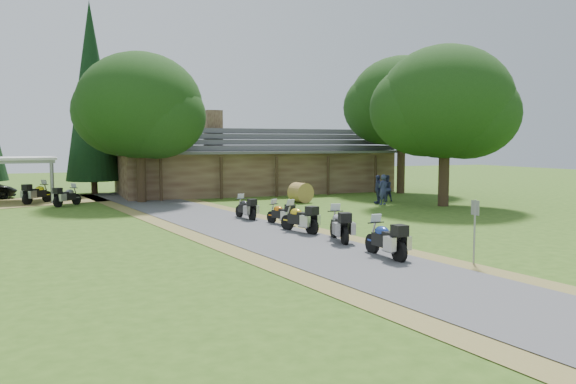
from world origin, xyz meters
name	(u,v)px	position (x,y,z in m)	size (l,w,h in m)	color
ground	(327,254)	(0.00, 0.00, 0.00)	(120.00, 120.00, 0.00)	#335417
driveway	(270,237)	(-0.50, 4.00, 0.00)	(46.00, 46.00, 0.00)	#4E4F51
lodge	(255,160)	(6.00, 24.00, 2.45)	(21.40, 9.40, 4.90)	brown
carport	(2,180)	(-11.37, 23.06, 1.42)	(6.54, 4.36, 2.84)	white
motorcycle_row_a	(385,238)	(1.46, -1.31, 0.68)	(1.98, 0.64, 1.35)	navy
motorcycle_row_b	(339,224)	(1.52, 1.98, 0.68)	(1.99, 0.65, 1.36)	#94969B
motorcycle_row_c	(299,217)	(1.00, 4.50, 0.66)	(1.94, 0.63, 1.33)	gold
motorcycle_row_d	(281,213)	(1.13, 6.88, 0.57)	(1.66, 0.54, 1.13)	orange
motorcycle_row_e	(246,207)	(0.28, 9.34, 0.60)	(1.74, 0.57, 1.19)	black
motorcycle_carport_a	(37,192)	(-9.29, 21.19, 0.71)	(2.06, 0.67, 1.41)	yellow
motorcycle_carport_b	(67,195)	(-7.62, 19.01, 0.64)	(1.88, 0.61, 1.29)	slate
person_a	(383,187)	(10.01, 12.25, 1.08)	(0.61, 0.44, 2.16)	navy
person_b	(386,186)	(11.30, 13.85, 0.99)	(0.56, 0.40, 1.98)	navy
person_c	(378,187)	(10.14, 13.01, 1.04)	(0.59, 0.42, 2.07)	navy
hay_bale	(301,193)	(5.96, 15.37, 0.62)	(1.25, 1.25, 1.14)	olive
sign_post	(474,232)	(3.47, -3.18, 1.00)	(0.36, 0.06, 2.01)	gray
oak_lodge_left	(140,124)	(-3.24, 19.38, 4.89)	(7.75, 7.75, 9.79)	black
oak_lodge_right	(402,119)	(15.62, 18.58, 5.50)	(7.77, 7.77, 11.01)	black
oak_driveway	(445,122)	(12.97, 10.29, 4.95)	(7.80, 7.80, 9.90)	black
cedar_near	(92,98)	(-5.58, 26.33, 6.92)	(3.88, 3.88, 13.85)	black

